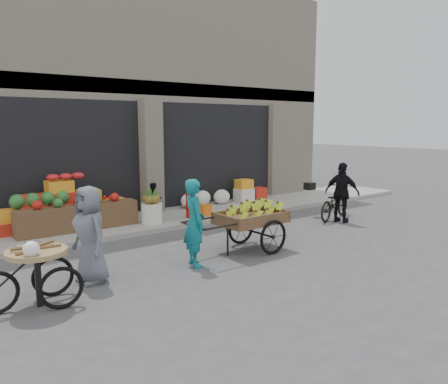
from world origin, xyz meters
TOP-DOWN VIEW (x-y plane):
  - ground at (0.00, 0.00)m, footprint 80.00×80.00m
  - sidewalk at (0.00, 4.10)m, footprint 18.00×2.20m
  - building at (0.00, 8.03)m, footprint 14.00×6.45m
  - fruit_display at (-2.48, 4.38)m, footprint 3.10×1.12m
  - pineapple_bin at (-0.75, 3.60)m, footprint 0.52×0.52m
  - fire_hydrant at (0.35, 3.55)m, footprint 0.22×0.22m
  - orange_bucket at (0.85, 3.50)m, footprint 0.32×0.32m
  - right_bay_goods at (2.61, 4.70)m, footprint 3.35×0.60m
  - seated_person at (-0.35, 4.20)m, footprint 0.51×0.43m
  - banana_cart at (-0.12, 0.58)m, footprint 2.39×1.07m
  - vendor_woman at (-1.53, 0.45)m, footprint 0.53×0.67m
  - tricycle_cart at (-4.32, 0.26)m, footprint 1.44×0.91m
  - vendor_grey at (-3.36, 0.78)m, footprint 0.62×0.85m
  - bicycle at (3.75, 1.51)m, footprint 1.81×1.06m
  - cyclist at (3.55, 1.11)m, footprint 0.64×1.01m

SIDE VIEW (x-z plane):
  - ground at x=0.00m, z-range 0.00..0.00m
  - sidewalk at x=0.00m, z-range 0.00..0.12m
  - orange_bucket at x=0.85m, z-range 0.12..0.42m
  - pineapple_bin at x=-0.75m, z-range 0.12..0.62m
  - right_bay_goods at x=2.61m, z-range 0.06..0.76m
  - bicycle at x=3.75m, z-range 0.00..0.90m
  - fire_hydrant at x=0.35m, z-range 0.15..0.86m
  - tricycle_cart at x=-4.32m, z-range 0.09..1.04m
  - seated_person at x=-0.35m, z-range 0.12..1.05m
  - fruit_display at x=-2.48m, z-range 0.05..1.29m
  - banana_cart at x=-0.12m, z-range 0.23..1.22m
  - cyclist at x=3.55m, z-range 0.00..1.60m
  - vendor_grey at x=-3.36m, z-range 0.00..1.61m
  - vendor_woman at x=-1.53m, z-range 0.00..1.61m
  - building at x=0.00m, z-range -0.13..6.87m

